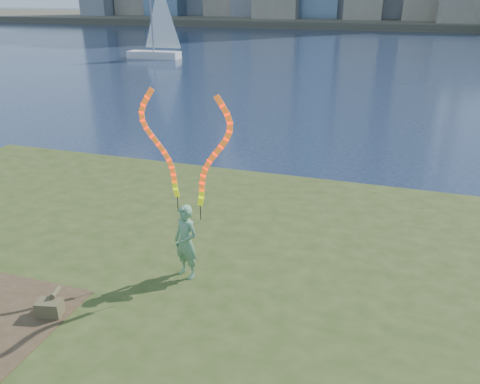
% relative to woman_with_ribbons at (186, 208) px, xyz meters
% --- Properties ---
extents(ground, '(320.00, 320.00, 0.00)m').
position_rel_woman_with_ribbons_xyz_m(ground, '(-0.85, 0.64, -2.25)').
color(ground, '#1A2742').
rests_on(ground, ground).
extents(grassy_knoll, '(20.00, 18.00, 0.80)m').
position_rel_woman_with_ribbons_xyz_m(grassy_knoll, '(-0.85, -1.66, -1.91)').
color(grassy_knoll, '#334217').
rests_on(grassy_knoll, ground).
extents(far_shore, '(320.00, 40.00, 1.20)m').
position_rel_woman_with_ribbons_xyz_m(far_shore, '(-0.85, 95.64, -1.65)').
color(far_shore, '#484334').
rests_on(far_shore, ground).
extents(woman_with_ribbons, '(1.86, 0.76, 3.88)m').
position_rel_woman_with_ribbons_xyz_m(woman_with_ribbons, '(0.00, 0.00, 0.00)').
color(woman_with_ribbons, '#126B1F').
rests_on(woman_with_ribbons, grassy_knoll).
extents(canvas_bag, '(0.46, 0.52, 0.39)m').
position_rel_woman_with_ribbons_xyz_m(canvas_bag, '(-1.75, -1.85, -1.28)').
color(canvas_bag, '#4D472C').
rests_on(canvas_bag, grassy_knoll).
extents(sailboat, '(5.37, 1.82, 8.10)m').
position_rel_woman_with_ribbons_xyz_m(sailboat, '(-18.25, 34.53, -0.85)').
color(sailboat, silver).
rests_on(sailboat, ground).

